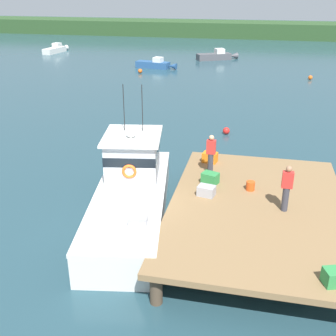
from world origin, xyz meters
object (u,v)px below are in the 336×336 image
(crate_stack_near_edge, at_px, (210,178))
(main_fishing_boat, at_px, (132,190))
(crate_single_far, at_px, (210,157))
(bait_bucket, at_px, (250,186))
(crate_single_by_cleat, at_px, (206,191))
(moored_boat_mid_harbor, at_px, (217,56))
(mooring_buoy_outer, at_px, (310,78))
(crate_stack_mid_dock, at_px, (336,277))
(deckhand_further_back, at_px, (287,187))
(mooring_buoy_spare_mooring, at_px, (140,71))
(moored_boat_outer_mooring, at_px, (56,49))
(deckhand_by_the_boat, at_px, (211,154))
(moored_boat_far_right, at_px, (155,64))
(mooring_buoy_channel_marker, at_px, (226,131))

(crate_stack_near_edge, bearing_deg, main_fishing_boat, -164.03)
(crate_single_far, relative_size, bait_bucket, 1.76)
(main_fishing_boat, xyz_separation_m, crate_single_by_cleat, (2.87, -0.21, 0.38))
(main_fishing_boat, distance_m, crate_single_far, 3.92)
(crate_single_far, height_order, moored_boat_mid_harbor, crate_single_far)
(mooring_buoy_outer, bearing_deg, crate_stack_mid_dock, -94.18)
(crate_stack_near_edge, distance_m, deckhand_further_back, 3.18)
(crate_stack_near_edge, distance_m, mooring_buoy_outer, 27.35)
(crate_stack_mid_dock, height_order, mooring_buoy_spare_mooring, crate_stack_mid_dock)
(crate_stack_mid_dock, xyz_separation_m, moored_boat_outer_mooring, (-28.53, 42.35, -1.01))
(crate_stack_mid_dock, height_order, moored_boat_outer_mooring, crate_stack_mid_dock)
(crate_stack_near_edge, height_order, moored_boat_mid_harbor, crate_stack_near_edge)
(deckhand_by_the_boat, bearing_deg, main_fishing_boat, -148.12)
(crate_stack_mid_dock, xyz_separation_m, crate_single_far, (-4.10, 7.26, -0.00))
(crate_single_by_cleat, xyz_separation_m, deckhand_further_back, (2.71, -0.53, 0.68))
(crate_stack_mid_dock, distance_m, crate_single_by_cleat, 5.65)
(moored_boat_mid_harbor, xyz_separation_m, moored_boat_outer_mooring, (-21.06, 1.16, -0.03))
(main_fishing_boat, height_order, moored_boat_far_right, main_fishing_boat)
(bait_bucket, relative_size, deckhand_further_back, 0.21)
(moored_boat_outer_mooring, bearing_deg, crate_stack_near_edge, -56.39)
(bait_bucket, bearing_deg, deckhand_further_back, -48.03)
(main_fishing_boat, distance_m, moored_boat_outer_mooring, 43.82)
(moored_boat_mid_harbor, bearing_deg, mooring_buoy_channel_marker, -82.52)
(main_fishing_boat, bearing_deg, mooring_buoy_channel_marker, 75.04)
(moored_boat_mid_harbor, distance_m, moored_boat_outer_mooring, 21.09)
(bait_bucket, xyz_separation_m, mooring_buoy_spare_mooring, (-11.78, 26.53, -1.16))
(deckhand_further_back, bearing_deg, crate_single_by_cleat, 168.99)
(bait_bucket, relative_size, deckhand_by_the_boat, 0.21)
(deckhand_by_the_boat, bearing_deg, moored_boat_mid_harbor, 95.75)
(crate_stack_mid_dock, xyz_separation_m, bait_bucket, (-2.30, 4.93, -0.04))
(crate_single_by_cleat, relative_size, crate_single_far, 1.00)
(crate_single_far, relative_size, moored_boat_outer_mooring, 0.13)
(crate_single_far, relative_size, moored_boat_far_right, 0.13)
(moored_boat_far_right, height_order, mooring_buoy_spare_mooring, moored_boat_far_right)
(crate_stack_mid_dock, bearing_deg, deckhand_further_back, 107.32)
(crate_stack_mid_dock, bearing_deg, crate_single_by_cleat, 132.72)
(crate_stack_near_edge, xyz_separation_m, bait_bucket, (1.53, -0.26, -0.04))
(crate_stack_near_edge, relative_size, crate_single_far, 1.00)
(main_fishing_boat, xyz_separation_m, moored_boat_outer_mooring, (-21.83, 37.99, -0.60))
(crate_stack_near_edge, height_order, deckhand_further_back, deckhand_further_back)
(main_fishing_boat, height_order, crate_stack_near_edge, main_fishing_boat)
(crate_stack_near_edge, relative_size, moored_boat_outer_mooring, 0.13)
(deckhand_by_the_boat, relative_size, mooring_buoy_spare_mooring, 3.81)
(crate_single_by_cleat, bearing_deg, moored_boat_far_right, 107.22)
(crate_stack_mid_dock, xyz_separation_m, mooring_buoy_channel_marker, (-3.98, 14.57, -1.21))
(main_fishing_boat, xyz_separation_m, moored_boat_far_right, (-6.53, 30.11, -0.61))
(deckhand_by_the_boat, bearing_deg, crate_stack_near_edge, -83.02)
(mooring_buoy_outer, xyz_separation_m, mooring_buoy_spare_mooring, (-16.40, -0.35, 0.02))
(main_fishing_boat, xyz_separation_m, deckhand_further_back, (5.57, -0.73, 1.05))
(moored_boat_mid_harbor, bearing_deg, moored_boat_outer_mooring, 176.85)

